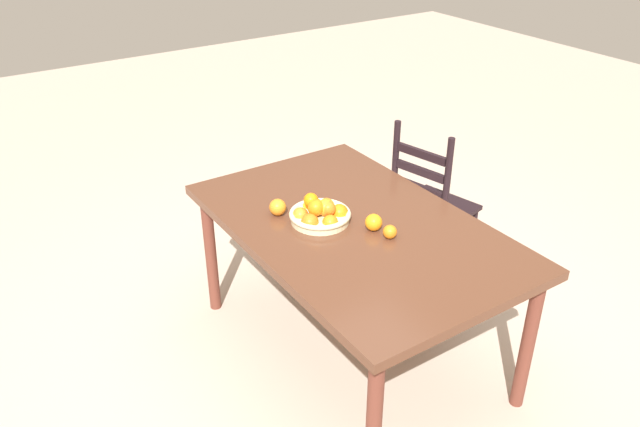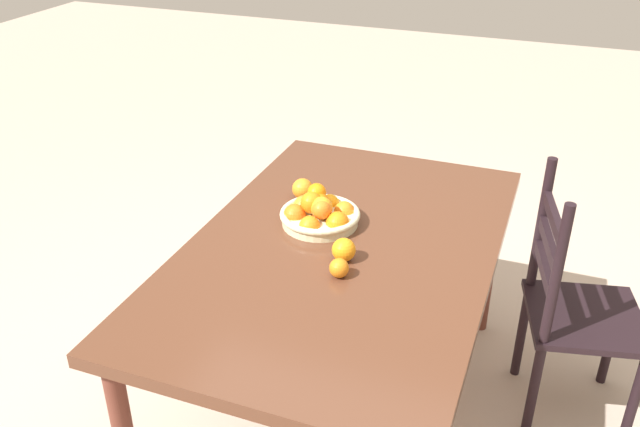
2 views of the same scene
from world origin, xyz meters
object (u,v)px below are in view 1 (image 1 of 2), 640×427
dining_table (355,237)px  fruit_bowl (320,214)px  chair_near_window (430,208)px  orange_loose_0 (278,207)px  orange_loose_2 (390,232)px  orange_loose_1 (374,222)px

dining_table → fruit_bowl: bearing=-130.5°
chair_near_window → orange_loose_0: 1.08m
dining_table → orange_loose_2: 0.22m
dining_table → fruit_bowl: size_ratio=5.54×
orange_loose_1 → orange_loose_2: (0.09, 0.02, -0.01)m
dining_table → orange_loose_2: bearing=15.6°
chair_near_window → fruit_bowl: 0.98m
chair_near_window → orange_loose_1: 0.90m
dining_table → orange_loose_0: size_ratio=19.91×
fruit_bowl → dining_table: bearing=49.5°
chair_near_window → fruit_bowl: (0.21, -0.89, 0.34)m
orange_loose_0 → fruit_bowl: bearing=38.7°
fruit_bowl → orange_loose_1: fruit_bowl is taller
chair_near_window → orange_loose_0: size_ratio=12.30×
orange_loose_0 → orange_loose_1: orange_loose_0 is taller
fruit_bowl → chair_near_window: bearing=103.3°
chair_near_window → fruit_bowl: bearing=90.6°
dining_table → orange_loose_1: bearing=20.8°
orange_loose_2 → fruit_bowl: bearing=-148.9°
orange_loose_2 → orange_loose_0: bearing=-146.0°
fruit_bowl → orange_loose_2: size_ratio=4.60×
orange_loose_0 → orange_loose_2: orange_loose_0 is taller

